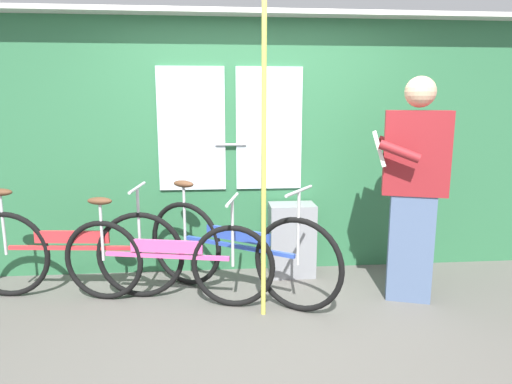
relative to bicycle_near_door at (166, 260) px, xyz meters
The scene contains 8 objects.
ground_plane 1.04m from the bicycle_near_door, 39.73° to the right, with size 6.44×4.33×0.04m, color #56544F.
train_door_wall 1.36m from the bicycle_near_door, 44.86° to the left, with size 5.44×0.28×2.35m.
bicycle_near_door is the anchor object (origin of this frame).
bicycle_leaning_behind 0.57m from the bicycle_near_door, ahead, with size 1.51×1.06×0.95m.
bicycle_by_pole 0.79m from the bicycle_near_door, 166.38° to the left, with size 1.81×0.44×0.93m.
passenger_reading_newspaper 2.03m from the bicycle_near_door, ahead, with size 0.63×0.58×1.77m.
trash_bin_by_wall 1.21m from the bicycle_near_door, 25.62° to the left, with size 0.41×0.28×0.67m, color gray.
handrail_pole 1.13m from the bicycle_near_door, 20.06° to the right, with size 0.04×0.04×2.31m, color #C6C14C.
Camera 1 is at (-0.35, -2.91, 1.58)m, focal length 32.54 mm.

